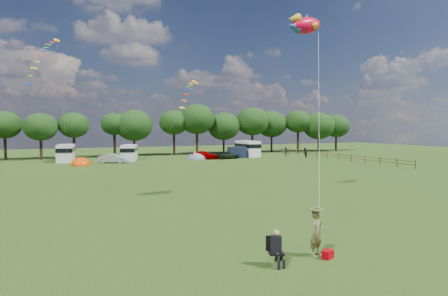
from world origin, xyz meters
name	(u,v)px	position (x,y,z in m)	size (l,w,h in m)	color
ground_plane	(282,228)	(0.00, 0.00, 0.00)	(180.00, 180.00, 0.00)	black
tree_line	(153,123)	(5.30, 54.99, 6.35)	(102.98, 10.98, 10.27)	black
fence	(333,155)	(32.00, 34.50, 0.70)	(0.12, 33.12, 1.20)	#472D19
car_b	(113,158)	(-3.82, 42.63, 0.73)	(1.55, 4.14, 1.46)	#92979B
car_c	(205,155)	(11.66, 43.50, 0.71)	(1.98, 4.72, 1.41)	#950000
car_d	(228,155)	(15.77, 42.92, 0.62)	(2.05, 4.52, 1.23)	black
campervan_b	(66,152)	(-10.51, 48.02, 1.49)	(3.04, 5.90, 2.78)	silver
campervan_c	(129,152)	(-0.76, 46.30, 1.41)	(3.64, 5.76, 2.62)	silver
campervan_d	(248,148)	(21.37, 46.17, 1.60)	(2.60, 6.10, 2.99)	silver
tent_orange	(81,165)	(-8.58, 40.85, 0.02)	(2.89, 3.17, 2.26)	#DB3F03
tent_greyblue	(196,159)	(10.31, 43.94, 0.02)	(3.36, 3.68, 2.50)	slate
awning_navy	(237,152)	(18.26, 44.35, 1.00)	(3.19, 2.59, 1.99)	black
kite_flyer	(317,233)	(-1.01, -4.37, 0.99)	(0.72, 0.47, 1.98)	brown
camp_chair	(276,244)	(-3.22, -4.64, 0.87)	(0.76, 0.79, 1.46)	#99999E
kite_bag	(328,254)	(-0.78, -4.83, 0.17)	(0.49, 0.33, 0.35)	#A2000A
fish_kite	(304,25)	(6.14, 6.87, 13.32)	(3.61, 1.73, 1.90)	red
streamer_kite_a	(45,53)	(-12.42, 26.52, 13.34)	(3.35, 5.49, 5.76)	#EFB600
streamer_kite_c	(190,88)	(-0.98, 12.91, 8.81)	(3.10, 4.82, 2.77)	yellow
walker_a	(305,153)	(29.85, 39.66, 0.92)	(0.90, 0.55, 1.85)	black
walker_b	(286,152)	(28.33, 43.70, 0.85)	(1.10, 0.51, 1.71)	black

